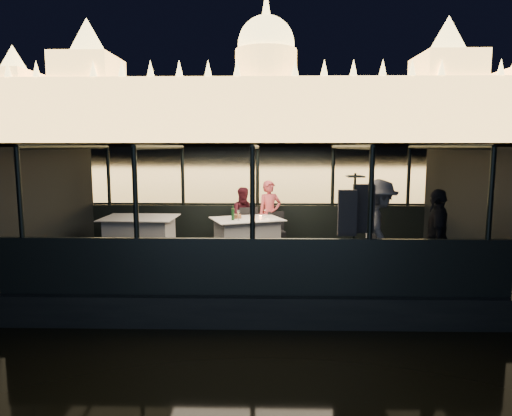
{
  "coord_description": "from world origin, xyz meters",
  "views": [
    {
      "loc": [
        0.21,
        -8.91,
        2.81
      ],
      "look_at": [
        0.0,
        0.4,
        1.55
      ],
      "focal_mm": 32.0,
      "sensor_mm": 36.0,
      "label": 1
    }
  ],
  "objects_px": {
    "chair_port_right": "(276,229)",
    "person_woman_coral": "(270,214)",
    "wine_bottle": "(233,213)",
    "dining_table_central": "(247,236)",
    "chair_port_left": "(248,229)",
    "dining_table_aft": "(140,237)",
    "passenger_stripe": "(378,232)",
    "passenger_dark": "(437,235)",
    "person_man_maroon": "(245,214)",
    "coat_stand": "(354,234)"
  },
  "relations": [
    {
      "from": "chair_port_left",
      "to": "passenger_stripe",
      "type": "bearing_deg",
      "value": -59.32
    },
    {
      "from": "passenger_dark",
      "to": "person_man_maroon",
      "type": "bearing_deg",
      "value": -114.17
    },
    {
      "from": "dining_table_aft",
      "to": "person_man_maroon",
      "type": "bearing_deg",
      "value": 24.16
    },
    {
      "from": "person_man_maroon",
      "to": "chair_port_left",
      "type": "bearing_deg",
      "value": -85.59
    },
    {
      "from": "person_woman_coral",
      "to": "person_man_maroon",
      "type": "relative_size",
      "value": 1.12
    },
    {
      "from": "passenger_dark",
      "to": "chair_port_right",
      "type": "bearing_deg",
      "value": -117.38
    },
    {
      "from": "passenger_stripe",
      "to": "passenger_dark",
      "type": "height_order",
      "value": "passenger_stripe"
    },
    {
      "from": "dining_table_central",
      "to": "dining_table_aft",
      "type": "height_order",
      "value": "dining_table_aft"
    },
    {
      "from": "chair_port_left",
      "to": "person_man_maroon",
      "type": "height_order",
      "value": "person_man_maroon"
    },
    {
      "from": "person_woman_coral",
      "to": "passenger_dark",
      "type": "xyz_separation_m",
      "value": [
        2.75,
        -2.92,
        0.1
      ]
    },
    {
      "from": "coat_stand",
      "to": "wine_bottle",
      "type": "bearing_deg",
      "value": 133.64
    },
    {
      "from": "passenger_stripe",
      "to": "wine_bottle",
      "type": "xyz_separation_m",
      "value": [
        -2.62,
        1.78,
        0.06
      ]
    },
    {
      "from": "dining_table_central",
      "to": "passenger_stripe",
      "type": "bearing_deg",
      "value": -40.39
    },
    {
      "from": "passenger_dark",
      "to": "wine_bottle",
      "type": "xyz_separation_m",
      "value": [
        -3.54,
        2.0,
        0.06
      ]
    },
    {
      "from": "chair_port_right",
      "to": "coat_stand",
      "type": "bearing_deg",
      "value": -78.35
    },
    {
      "from": "wine_bottle",
      "to": "passenger_stripe",
      "type": "bearing_deg",
      "value": -34.28
    },
    {
      "from": "dining_table_aft",
      "to": "passenger_stripe",
      "type": "xyz_separation_m",
      "value": [
        4.62,
        -1.83,
        0.47
      ]
    },
    {
      "from": "person_man_maroon",
      "to": "wine_bottle",
      "type": "distance_m",
      "value": 1.06
    },
    {
      "from": "chair_port_left",
      "to": "coat_stand",
      "type": "bearing_deg",
      "value": -70.56
    },
    {
      "from": "chair_port_left",
      "to": "chair_port_right",
      "type": "xyz_separation_m",
      "value": [
        0.63,
        0.0,
        0.0
      ]
    },
    {
      "from": "wine_bottle",
      "to": "dining_table_central",
      "type": "bearing_deg",
      "value": 35.58
    },
    {
      "from": "chair_port_right",
      "to": "person_woman_coral",
      "type": "bearing_deg",
      "value": 106.78
    },
    {
      "from": "chair_port_left",
      "to": "passenger_stripe",
      "type": "relative_size",
      "value": 0.52
    },
    {
      "from": "wine_bottle",
      "to": "dining_table_aft",
      "type": "bearing_deg",
      "value": 178.68
    },
    {
      "from": "dining_table_central",
      "to": "passenger_stripe",
      "type": "distance_m",
      "value": 3.1
    },
    {
      "from": "coat_stand",
      "to": "passenger_dark",
      "type": "height_order",
      "value": "coat_stand"
    },
    {
      "from": "dining_table_aft",
      "to": "passenger_dark",
      "type": "xyz_separation_m",
      "value": [
        5.54,
        -2.04,
        0.47
      ]
    },
    {
      "from": "person_woman_coral",
      "to": "passenger_stripe",
      "type": "distance_m",
      "value": 3.27
    },
    {
      "from": "chair_port_right",
      "to": "person_man_maroon",
      "type": "xyz_separation_m",
      "value": [
        -0.73,
        0.38,
        0.3
      ]
    },
    {
      "from": "dining_table_central",
      "to": "passenger_dark",
      "type": "height_order",
      "value": "passenger_dark"
    },
    {
      "from": "person_woman_coral",
      "to": "wine_bottle",
      "type": "relative_size",
      "value": 5.09
    },
    {
      "from": "dining_table_aft",
      "to": "person_man_maroon",
      "type": "xyz_separation_m",
      "value": [
        2.2,
        0.99,
        0.36
      ]
    },
    {
      "from": "dining_table_central",
      "to": "coat_stand",
      "type": "xyz_separation_m",
      "value": [
        1.84,
        -2.42,
        0.51
      ]
    },
    {
      "from": "person_woman_coral",
      "to": "person_man_maroon",
      "type": "distance_m",
      "value": 0.6
    },
    {
      "from": "person_man_maroon",
      "to": "wine_bottle",
      "type": "relative_size",
      "value": 4.54
    },
    {
      "from": "chair_port_right",
      "to": "coat_stand",
      "type": "distance_m",
      "value": 3.14
    },
    {
      "from": "person_woman_coral",
      "to": "wine_bottle",
      "type": "xyz_separation_m",
      "value": [
        -0.78,
        -0.92,
        0.17
      ]
    },
    {
      "from": "dining_table_aft",
      "to": "passenger_stripe",
      "type": "distance_m",
      "value": 4.99
    },
    {
      "from": "chair_port_left",
      "to": "coat_stand",
      "type": "relative_size",
      "value": 0.48
    },
    {
      "from": "person_woman_coral",
      "to": "passenger_stripe",
      "type": "relative_size",
      "value": 0.87
    },
    {
      "from": "person_man_maroon",
      "to": "coat_stand",
      "type": "bearing_deg",
      "value": -69.95
    },
    {
      "from": "passenger_stripe",
      "to": "chair_port_right",
      "type": "bearing_deg",
      "value": 35.46
    },
    {
      "from": "dining_table_central",
      "to": "person_man_maroon",
      "type": "bearing_deg",
      "value": 95.97
    },
    {
      "from": "dining_table_aft",
      "to": "person_woman_coral",
      "type": "relative_size",
      "value": 1.0
    },
    {
      "from": "chair_port_left",
      "to": "wine_bottle",
      "type": "bearing_deg",
      "value": -127.43
    },
    {
      "from": "person_woman_coral",
      "to": "wine_bottle",
      "type": "distance_m",
      "value": 1.22
    },
    {
      "from": "passenger_dark",
      "to": "wine_bottle",
      "type": "relative_size",
      "value": 5.41
    },
    {
      "from": "chair_port_right",
      "to": "person_woman_coral",
      "type": "relative_size",
      "value": 0.54
    },
    {
      "from": "dining_table_central",
      "to": "coat_stand",
      "type": "bearing_deg",
      "value": -52.87
    },
    {
      "from": "passenger_stripe",
      "to": "dining_table_central",
      "type": "bearing_deg",
      "value": 50.29
    }
  ]
}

